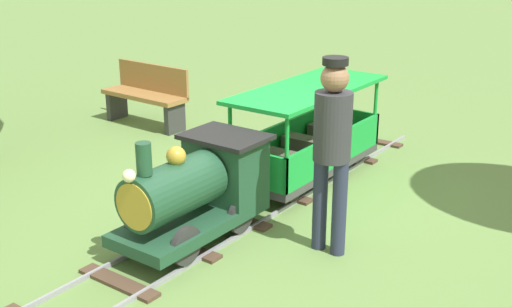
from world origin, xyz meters
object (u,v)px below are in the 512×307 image
object	(u,v)px
locomotive	(198,187)
passenger_car	(308,142)
conductor_person	(332,141)
park_bench	(147,95)

from	to	relation	value
locomotive	passenger_car	bearing A→B (deg)	-90.00
conductor_person	park_bench	bearing A→B (deg)	-24.40
passenger_car	conductor_person	world-z (taller)	conductor_person
locomotive	passenger_car	xyz separation A→B (m)	(0.00, -1.75, -0.06)
conductor_person	park_bench	world-z (taller)	conductor_person
passenger_car	park_bench	bearing A→B (deg)	-9.37
locomotive	passenger_car	world-z (taller)	locomotive
passenger_car	conductor_person	distance (m)	1.71
conductor_person	park_bench	distance (m)	4.27
park_bench	conductor_person	bearing A→B (deg)	155.60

